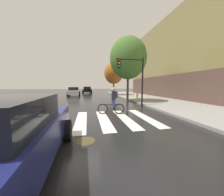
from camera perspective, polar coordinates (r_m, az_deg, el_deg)
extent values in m
plane|color=black|center=(6.58, -16.79, -10.29)|extent=(120.00, 120.00, 0.00)
cube|color=gray|center=(10.42, 40.27, -5.07)|extent=(6.50, 50.00, 0.15)
cube|color=silver|center=(7.61, -42.24, -9.34)|extent=(0.55, 3.93, 0.01)
cube|color=silver|center=(7.08, -33.94, -9.85)|extent=(0.55, 3.93, 0.01)
cube|color=silver|center=(6.72, -24.52, -10.17)|extent=(0.55, 3.93, 0.01)
cube|color=silver|center=(6.56, -14.33, -10.22)|extent=(0.55, 3.93, 0.01)
cube|color=silver|center=(6.60, -3.94, -9.94)|extent=(0.55, 3.93, 0.01)
cube|color=silver|center=(6.84, 5.98, -9.38)|extent=(0.55, 3.93, 0.01)
cube|color=silver|center=(7.27, 14.94, -8.63)|extent=(0.55, 3.93, 0.01)
cylinder|color=#473D1E|center=(4.29, -12.39, -19.13)|extent=(0.64, 0.64, 0.01)
cube|color=navy|center=(3.24, -42.18, -15.83)|extent=(1.96, 4.64, 0.70)
cylinder|color=black|center=(4.39, -20.41, -14.02)|extent=(0.26, 0.69, 0.68)
cube|color=silver|center=(22.30, -17.50, 2.72)|extent=(1.97, 4.51, 0.67)
cube|color=black|center=(22.14, -17.57, 4.25)|extent=(1.68, 2.19, 0.53)
cylinder|color=black|center=(23.81, -19.49, 2.02)|extent=(0.26, 0.66, 0.66)
cylinder|color=black|center=(23.70, -15.03, 2.14)|extent=(0.26, 0.66, 0.66)
cylinder|color=black|center=(20.99, -20.24, 1.52)|extent=(0.26, 0.66, 0.66)
cylinder|color=black|center=(20.87, -15.17, 1.65)|extent=(0.26, 0.66, 0.66)
cube|color=black|center=(29.76, -11.80, 3.61)|extent=(2.21, 4.62, 0.68)
cube|color=black|center=(29.60, -11.80, 4.78)|extent=(1.80, 2.28, 0.54)
cylinder|color=black|center=(31.14, -13.74, 3.04)|extent=(0.29, 0.68, 0.66)
cylinder|color=black|center=(31.29, -10.31, 3.13)|extent=(0.29, 0.68, 0.66)
cylinder|color=black|center=(28.28, -13.42, 2.77)|extent=(0.29, 0.68, 0.66)
cylinder|color=black|center=(28.45, -9.65, 2.87)|extent=(0.29, 0.68, 0.66)
torus|color=black|center=(7.74, 3.43, -5.10)|extent=(0.66, 0.16, 0.66)
torus|color=black|center=(7.69, -4.40, -5.17)|extent=(0.66, 0.16, 0.66)
cylinder|color=black|center=(7.65, -0.47, -3.09)|extent=(0.89, 0.18, 0.05)
cylinder|color=black|center=(7.65, 0.71, -2.56)|extent=(0.04, 0.04, 0.45)
cube|color=#384772|center=(7.64, 0.71, -2.19)|extent=(0.24, 0.31, 0.56)
cube|color=#26262D|center=(7.59, 0.71, 1.17)|extent=(0.29, 0.39, 0.56)
sphere|color=tan|center=(7.57, 0.72, 4.19)|extent=(0.22, 0.22, 0.22)
cube|color=navy|center=(7.60, 2.07, 1.55)|extent=(0.20, 0.30, 0.40)
cylinder|color=black|center=(11.05, 14.14, 7.26)|extent=(0.14, 0.14, 4.20)
cylinder|color=black|center=(10.81, 8.38, 17.56)|extent=(2.40, 0.10, 0.10)
cube|color=black|center=(10.47, 3.20, 16.05)|extent=(0.24, 0.20, 0.76)
sphere|color=red|center=(10.41, 3.37, 17.45)|extent=(0.14, 0.14, 0.14)
sphere|color=gold|center=(10.36, 3.36, 16.15)|extent=(0.14, 0.14, 0.14)
sphere|color=green|center=(10.32, 3.35, 14.84)|extent=(0.14, 0.14, 0.14)
cylinder|color=gold|center=(15.91, 11.70, 1.00)|extent=(0.22, 0.22, 0.65)
sphere|color=gold|center=(15.88, 11.72, 2.31)|extent=(0.18, 0.18, 0.18)
cylinder|color=gold|center=(15.97, 12.23, 1.12)|extent=(0.12, 0.09, 0.09)
cylinder|color=#4C3823|center=(13.54, 7.42, 4.94)|extent=(0.24, 0.24, 3.17)
ellipsoid|color=#47722D|center=(13.85, 7.60, 18.14)|extent=(3.95, 3.95, 4.54)
cylinder|color=#4C3823|center=(21.95, 0.78, 4.71)|extent=(0.24, 0.24, 2.68)
ellipsoid|color=#A5591E|center=(22.06, 0.79, 11.67)|extent=(3.34, 3.34, 3.84)
cube|color=brown|center=(24.61, 34.68, 4.40)|extent=(14.44, 19.75, 3.20)
cube|color=olive|center=(25.19, 35.45, 17.12)|extent=(14.15, 19.35, 7.91)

